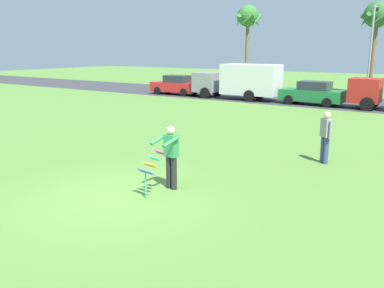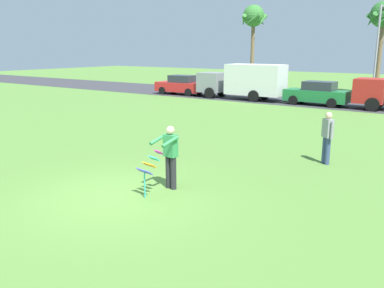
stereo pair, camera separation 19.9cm
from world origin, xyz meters
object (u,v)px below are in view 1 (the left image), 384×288
at_px(palm_tree_right_near, 377,18).
at_px(parked_truck_grey_van, 241,81).
at_px(kite_held, 150,167).
at_px(streetlight_pole, 371,45).
at_px(parked_car_red, 176,85).
at_px(parked_car_green, 312,93).
at_px(palm_tree_left_near, 248,19).
at_px(person_kite_flyer, 171,155).
at_px(person_walker_near, 326,136).

bearing_deg(palm_tree_right_near, parked_truck_grey_van, -127.71).
height_order(kite_held, streetlight_pole, streetlight_pole).
bearing_deg(parked_car_red, streetlight_pole, 28.96).
relative_size(kite_held, parked_car_green, 0.28).
xyz_separation_m(palm_tree_left_near, palm_tree_right_near, (11.99, -0.84, -0.43)).
height_order(palm_tree_left_near, palm_tree_right_near, palm_tree_left_near).
height_order(person_kite_flyer, streetlight_pole, streetlight_pole).
xyz_separation_m(palm_tree_right_near, person_walker_near, (2.97, -23.61, -5.21)).
bearing_deg(streetlight_pole, parked_car_red, -151.04).
relative_size(parked_car_red, parked_car_green, 1.00).
bearing_deg(person_kite_flyer, person_walker_near, 60.76).
relative_size(kite_held, parked_truck_grey_van, 0.17).
distance_m(person_kite_flyer, parked_car_green, 19.08).
distance_m(parked_car_green, palm_tree_left_near, 15.57).
distance_m(kite_held, parked_car_green, 19.83).
xyz_separation_m(palm_tree_right_near, streetlight_pole, (0.16, -2.05, -2.15)).
bearing_deg(person_walker_near, streetlight_pole, 97.42).
relative_size(kite_held, palm_tree_right_near, 0.16).
height_order(parked_car_red, parked_truck_grey_van, parked_truck_grey_van).
distance_m(palm_tree_right_near, streetlight_pole, 2.97).
bearing_deg(palm_tree_right_near, parked_car_green, -101.31).
bearing_deg(streetlight_pole, person_kite_flyer, -89.80).
bearing_deg(kite_held, palm_tree_right_near, 90.34).
xyz_separation_m(parked_car_green, streetlight_pole, (2.07, 7.45, 3.22)).
xyz_separation_m(person_kite_flyer, person_walker_near, (2.72, 4.85, -0.02)).
bearing_deg(parked_car_green, kite_held, -83.99).
bearing_deg(palm_tree_left_near, person_walker_near, -58.54).
bearing_deg(parked_car_green, streetlight_pole, 74.51).
xyz_separation_m(kite_held, palm_tree_left_near, (-12.16, 30.07, 5.77)).
xyz_separation_m(parked_car_red, parked_truck_grey_van, (5.95, -0.00, 0.64)).
distance_m(person_kite_flyer, palm_tree_left_near, 32.25).
distance_m(palm_tree_left_near, palm_tree_right_near, 12.03).
distance_m(palm_tree_left_near, streetlight_pole, 12.76).
height_order(parked_car_red, streetlight_pole, streetlight_pole).
height_order(streetlight_pole, person_walker_near, streetlight_pole).
height_order(person_kite_flyer, kite_held, person_kite_flyer).
bearing_deg(parked_truck_grey_van, parked_car_green, -0.01).
bearing_deg(parked_truck_grey_van, streetlight_pole, 44.76).
height_order(kite_held, person_walker_near, person_walker_near).
bearing_deg(parked_truck_grey_van, parked_car_red, 179.98).
height_order(parked_car_red, person_walker_near, person_walker_near).
distance_m(kite_held, person_walker_near, 6.28).
bearing_deg(palm_tree_left_near, kite_held, -67.98).
bearing_deg(streetlight_pole, person_walker_near, -82.58).
relative_size(parked_car_red, palm_tree_left_near, 0.54).
relative_size(parked_car_red, streetlight_pole, 0.61).
bearing_deg(kite_held, parked_car_green, 96.01).
xyz_separation_m(kite_held, parked_truck_grey_van, (-7.52, 19.73, 0.62)).
relative_size(parked_truck_grey_van, person_walker_near, 3.89).
xyz_separation_m(parked_car_red, parked_car_green, (11.40, -0.00, 0.00)).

